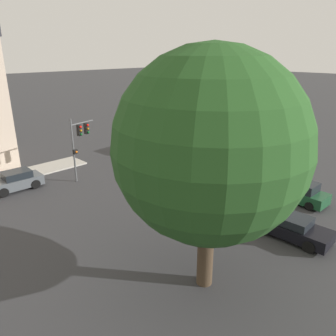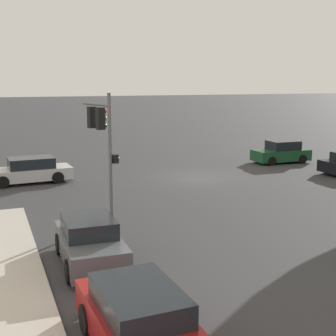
# 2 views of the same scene
# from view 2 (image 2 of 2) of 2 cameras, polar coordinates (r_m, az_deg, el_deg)

# --- Properties ---
(ground_plane) EXTENTS (300.00, 300.00, 0.00)m
(ground_plane) POSITION_cam_2_polar(r_m,az_deg,el_deg) (27.81, 3.30, -1.16)
(ground_plane) COLOR #333335
(traffic_signal) EXTENTS (1.00, 2.47, 5.19)m
(traffic_signal) POSITION_cam_2_polar(r_m,az_deg,el_deg) (19.32, -8.04, 4.41)
(traffic_signal) COLOR #515456
(traffic_signal) RESTS_ON ground_plane
(crossing_car_1) EXTENTS (4.81, 2.17, 1.42)m
(crossing_car_1) POSITION_cam_2_polar(r_m,az_deg,el_deg) (27.38, -16.57, -0.33)
(crossing_car_1) COLOR #B7B7BC
(crossing_car_1) RESTS_ON ground_plane
(crossing_car_2) EXTENTS (3.99, 1.95, 1.54)m
(crossing_car_2) POSITION_cam_2_polar(r_m,az_deg,el_deg) (33.68, 13.66, 1.85)
(crossing_car_2) COLOR #194728
(crossing_car_2) RESTS_ON ground_plane
(parked_car_0) EXTENTS (1.93, 3.89, 1.47)m
(parked_car_0) POSITION_cam_2_polar(r_m,az_deg,el_deg) (14.94, -9.50, -8.92)
(parked_car_0) COLOR #4C5156
(parked_car_0) RESTS_ON ground_plane
(parked_car_1) EXTENTS (1.99, 4.58, 1.48)m
(parked_car_1) POSITION_cam_2_polar(r_m,az_deg,el_deg) (10.14, -3.24, -18.62)
(parked_car_1) COLOR maroon
(parked_car_1) RESTS_ON ground_plane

